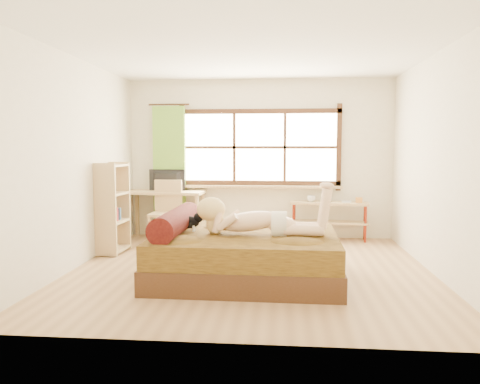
# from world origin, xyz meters

# --- Properties ---
(floor) EXTENTS (4.50, 4.50, 0.00)m
(floor) POSITION_xyz_m (0.00, 0.00, 0.00)
(floor) COLOR #9E754C
(floor) RESTS_ON ground
(ceiling) EXTENTS (4.50, 4.50, 0.00)m
(ceiling) POSITION_xyz_m (0.00, 0.00, 2.70)
(ceiling) COLOR white
(ceiling) RESTS_ON wall_back
(wall_back) EXTENTS (4.50, 0.00, 4.50)m
(wall_back) POSITION_xyz_m (0.00, 2.25, 1.35)
(wall_back) COLOR silver
(wall_back) RESTS_ON floor
(wall_front) EXTENTS (4.50, 0.00, 4.50)m
(wall_front) POSITION_xyz_m (0.00, -2.25, 1.35)
(wall_front) COLOR silver
(wall_front) RESTS_ON floor
(wall_left) EXTENTS (0.00, 4.50, 4.50)m
(wall_left) POSITION_xyz_m (-2.25, 0.00, 1.35)
(wall_left) COLOR silver
(wall_left) RESTS_ON floor
(wall_right) EXTENTS (0.00, 4.50, 4.50)m
(wall_right) POSITION_xyz_m (2.25, 0.00, 1.35)
(wall_right) COLOR silver
(wall_right) RESTS_ON floor
(window) EXTENTS (2.80, 0.16, 1.46)m
(window) POSITION_xyz_m (0.00, 2.22, 1.51)
(window) COLOR #FFEDBF
(window) RESTS_ON wall_back
(curtain) EXTENTS (0.55, 0.10, 2.20)m
(curtain) POSITION_xyz_m (-1.55, 2.13, 1.15)
(curtain) COLOR #5A8123
(curtain) RESTS_ON wall_back
(bed) EXTENTS (2.18, 1.75, 0.82)m
(bed) POSITION_xyz_m (-0.08, -0.38, 0.29)
(bed) COLOR #361E10
(bed) RESTS_ON floor
(woman) EXTENTS (1.51, 0.45, 0.65)m
(woman) POSITION_xyz_m (0.12, -0.43, 0.86)
(woman) COLOR beige
(woman) RESTS_ON bed
(kitten) EXTENTS (0.32, 0.13, 0.26)m
(kitten) POSITION_xyz_m (-0.75, -0.28, 0.67)
(kitten) COLOR black
(kitten) RESTS_ON bed
(desk) EXTENTS (1.33, 0.66, 0.81)m
(desk) POSITION_xyz_m (-1.58, 1.95, 0.71)
(desk) COLOR tan
(desk) RESTS_ON floor
(monitor) EXTENTS (0.63, 0.11, 0.36)m
(monitor) POSITION_xyz_m (-1.58, 2.00, 0.99)
(monitor) COLOR black
(monitor) RESTS_ON desk
(chair) EXTENTS (0.48, 0.48, 1.02)m
(chair) POSITION_xyz_m (-1.48, 1.59, 0.57)
(chair) COLOR tan
(chair) RESTS_ON floor
(pipe_shelf) EXTENTS (1.31, 0.46, 0.72)m
(pipe_shelf) POSITION_xyz_m (1.20, 2.07, 0.47)
(pipe_shelf) COLOR tan
(pipe_shelf) RESTS_ON floor
(cup) EXTENTS (0.15, 0.15, 0.10)m
(cup) POSITION_xyz_m (0.88, 2.07, 0.69)
(cup) COLOR gray
(cup) RESTS_ON pipe_shelf
(book) EXTENTS (0.18, 0.23, 0.02)m
(book) POSITION_xyz_m (1.38, 2.07, 0.65)
(book) COLOR gray
(book) RESTS_ON pipe_shelf
(bookshelf) EXTENTS (0.35, 0.59, 1.32)m
(bookshelf) POSITION_xyz_m (-2.08, 0.80, 0.67)
(bookshelf) COLOR tan
(bookshelf) RESTS_ON floor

